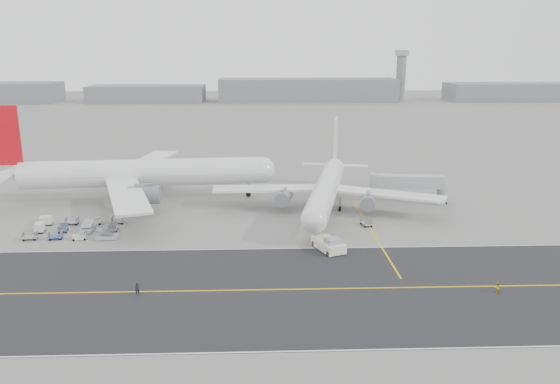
{
  "coord_description": "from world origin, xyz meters",
  "views": [
    {
      "loc": [
        10.0,
        -86.63,
        31.85
      ],
      "look_at": [
        13.62,
        12.0,
        5.94
      ],
      "focal_mm": 35.0,
      "sensor_mm": 36.0,
      "label": 1
    }
  ],
  "objects_px": {
    "control_tower": "(401,74)",
    "ground_crew_b": "(497,287)",
    "airliner_b": "(327,188)",
    "pushback_tug": "(329,244)",
    "ground_crew_a": "(137,289)",
    "airliner_a": "(137,173)",
    "jet_bridge": "(408,183)"
  },
  "relations": [
    {
      "from": "airliner_a",
      "to": "airliner_b",
      "type": "relative_size",
      "value": 1.28
    },
    {
      "from": "airliner_b",
      "to": "jet_bridge",
      "type": "height_order",
      "value": "airliner_b"
    },
    {
      "from": "pushback_tug",
      "to": "jet_bridge",
      "type": "distance_m",
      "value": 34.85
    },
    {
      "from": "control_tower",
      "to": "ground_crew_a",
      "type": "xyz_separation_m",
      "value": [
        -106.59,
        -283.9,
        -15.39
      ]
    },
    {
      "from": "pushback_tug",
      "to": "jet_bridge",
      "type": "height_order",
      "value": "jet_bridge"
    },
    {
      "from": "ground_crew_b",
      "to": "airliner_b",
      "type": "bearing_deg",
      "value": -84.98
    },
    {
      "from": "control_tower",
      "to": "airliner_b",
      "type": "relative_size",
      "value": 0.67
    },
    {
      "from": "jet_bridge",
      "to": "control_tower",
      "type": "bearing_deg",
      "value": 83.3
    },
    {
      "from": "airliner_a",
      "to": "jet_bridge",
      "type": "bearing_deg",
      "value": -98.34
    },
    {
      "from": "airliner_b",
      "to": "pushback_tug",
      "type": "distance_m",
      "value": 22.98
    },
    {
      "from": "control_tower",
      "to": "pushback_tug",
      "type": "height_order",
      "value": "control_tower"
    },
    {
      "from": "airliner_a",
      "to": "airliner_b",
      "type": "distance_m",
      "value": 41.1
    },
    {
      "from": "pushback_tug",
      "to": "ground_crew_a",
      "type": "bearing_deg",
      "value": -172.86
    },
    {
      "from": "control_tower",
      "to": "pushback_tug",
      "type": "bearing_deg",
      "value": -106.41
    },
    {
      "from": "ground_crew_b",
      "to": "airliner_a",
      "type": "bearing_deg",
      "value": -60.1
    },
    {
      "from": "control_tower",
      "to": "ground_crew_b",
      "type": "xyz_separation_m",
      "value": [
        -58.29,
        -285.0,
        -15.48
      ]
    },
    {
      "from": "airliner_b",
      "to": "ground_crew_a",
      "type": "xyz_separation_m",
      "value": [
        -29.88,
        -38.28,
        -3.87
      ]
    },
    {
      "from": "airliner_a",
      "to": "ground_crew_a",
      "type": "height_order",
      "value": "airliner_a"
    },
    {
      "from": "pushback_tug",
      "to": "ground_crew_b",
      "type": "distance_m",
      "value": 26.65
    },
    {
      "from": "airliner_b",
      "to": "pushback_tug",
      "type": "xyz_separation_m",
      "value": [
        -2.26,
        -22.56,
        -3.73
      ]
    },
    {
      "from": "pushback_tug",
      "to": "ground_crew_a",
      "type": "xyz_separation_m",
      "value": [
        -27.63,
        -15.72,
        -0.14
      ]
    },
    {
      "from": "airliner_b",
      "to": "ground_crew_a",
      "type": "bearing_deg",
      "value": -115.62
    },
    {
      "from": "control_tower",
      "to": "ground_crew_a",
      "type": "height_order",
      "value": "control_tower"
    },
    {
      "from": "pushback_tug",
      "to": "ground_crew_a",
      "type": "height_order",
      "value": "pushback_tug"
    },
    {
      "from": "airliner_a",
      "to": "ground_crew_b",
      "type": "bearing_deg",
      "value": -134.3
    },
    {
      "from": "jet_bridge",
      "to": "ground_crew_b",
      "type": "height_order",
      "value": "jet_bridge"
    },
    {
      "from": "control_tower",
      "to": "ground_crew_a",
      "type": "relative_size",
      "value": 18.01
    },
    {
      "from": "airliner_b",
      "to": "ground_crew_a",
      "type": "relative_size",
      "value": 27.05
    },
    {
      "from": "airliner_b",
      "to": "ground_crew_b",
      "type": "distance_m",
      "value": 43.65
    },
    {
      "from": "airliner_b",
      "to": "pushback_tug",
      "type": "relative_size",
      "value": 5.5
    },
    {
      "from": "airliner_a",
      "to": "control_tower",
      "type": "bearing_deg",
      "value": -30.55
    },
    {
      "from": "airliner_a",
      "to": "pushback_tug",
      "type": "distance_m",
      "value": 49.82
    }
  ]
}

